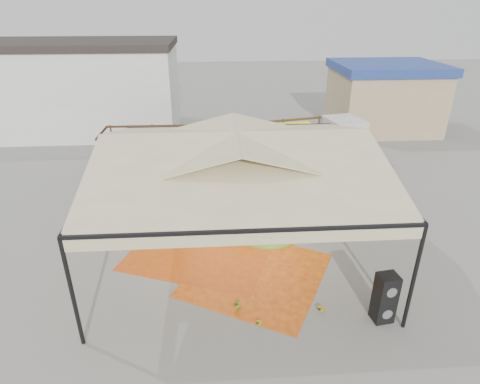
{
  "coord_description": "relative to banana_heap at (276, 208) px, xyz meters",
  "views": [
    {
      "loc": [
        -0.69,
        -11.44,
        7.54
      ],
      "look_at": [
        0.2,
        1.5,
        1.3
      ],
      "focal_mm": 30.0,
      "sensor_mm": 36.0,
      "label": 1
    }
  ],
  "objects": [
    {
      "name": "hand_red_b",
      "position": [
        2.16,
        -4.67,
        -0.47
      ],
      "size": [
        0.47,
        0.41,
        0.19
      ],
      "primitive_type": "ellipsoid",
      "rotation": [
        0.0,
        0.0,
        -0.17
      ],
      "color": "#5F2115",
      "rests_on": "ground"
    },
    {
      "name": "banana_heap",
      "position": [
        0.0,
        0.0,
        0.0
      ],
      "size": [
        5.42,
        4.5,
        1.14
      ],
      "primitive_type": "ellipsoid",
      "rotation": [
        0.0,
        0.0,
        0.03
      ],
      "color": "#477618",
      "rests_on": "ground"
    },
    {
      "name": "banana_leaves",
      "position": [
        -3.55,
        -1.07,
        -0.57
      ],
      "size": [
        0.96,
        1.36,
        3.7
      ],
      "primitive_type": null,
      "color": "#2A6B1C",
      "rests_on": "ground"
    },
    {
      "name": "hand_red_a",
      "position": [
        2.16,
        -4.79,
        -0.48
      ],
      "size": [
        0.41,
        0.35,
        0.18
      ],
      "primitive_type": "ellipsoid",
      "rotation": [
        0.0,
        0.0,
        0.08
      ],
      "color": "#5A2B14",
      "rests_on": "ground"
    },
    {
      "name": "hand_green",
      "position": [
        -1.81,
        -4.56,
        -0.46
      ],
      "size": [
        0.53,
        0.45,
        0.22
      ],
      "primitive_type": "ellipsoid",
      "rotation": [
        0.0,
        0.0,
        -0.14
      ],
      "color": "#4E7217",
      "rests_on": "ground"
    },
    {
      "name": "truck_right",
      "position": [
        2.56,
        6.15,
        0.7
      ],
      "size": [
        6.3,
        3.26,
        2.06
      ],
      "rotation": [
        0.0,
        0.0,
        0.21
      ],
      "color": "#462D17",
      "rests_on": "ground"
    },
    {
      "name": "canopy_tent",
      "position": [
        -1.54,
        -1.56,
        2.73
      ],
      "size": [
        8.1,
        8.1,
        4.0
      ],
      "color": "black",
      "rests_on": "ground"
    },
    {
      "name": "hand_yellow_b",
      "position": [
        -1.29,
        -5.26,
        -0.48
      ],
      "size": [
        0.4,
        0.34,
        0.17
      ],
      "primitive_type": "ellipsoid",
      "rotation": [
        0.0,
        0.0,
        0.08
      ],
      "color": "gold",
      "rests_on": "ground"
    },
    {
      "name": "building_tan",
      "position": [
        8.46,
        11.44,
        1.51
      ],
      "size": [
        6.3,
        5.3,
        4.1
      ],
      "color": "tan",
      "rests_on": "ground"
    },
    {
      "name": "hand_yellow_a",
      "position": [
        0.42,
        -4.87,
        -0.47
      ],
      "size": [
        0.45,
        0.39,
        0.19
      ],
      "primitive_type": "ellipsoid",
      "rotation": [
        0.0,
        0.0,
        0.12
      ],
      "color": "#AC9822",
      "rests_on": "ground"
    },
    {
      "name": "ground",
      "position": [
        -1.54,
        -1.56,
        -0.57
      ],
      "size": [
        90.0,
        90.0,
        0.0
      ],
      "primitive_type": "plane",
      "color": "slate",
      "rests_on": "ground"
    },
    {
      "name": "building_white",
      "position": [
        -11.54,
        12.44,
        2.14
      ],
      "size": [
        14.3,
        6.3,
        5.4
      ],
      "color": "silver",
      "rests_on": "ground"
    },
    {
      "name": "truck_left",
      "position": [
        -4.26,
        5.45,
        0.69
      ],
      "size": [
        5.95,
        2.14,
        2.04
      ],
      "rotation": [
        0.0,
        0.0,
        -0.01
      ],
      "color": "#462517",
      "rests_on": "ground"
    },
    {
      "name": "tarp_left",
      "position": [
        -2.66,
        -1.48,
        -0.56
      ],
      "size": [
        5.63,
        5.51,
        0.01
      ],
      "primitive_type": "cube",
      "rotation": [
        0.0,
        0.0,
        -0.36
      ],
      "color": "#C35A12",
      "rests_on": "ground"
    },
    {
      "name": "vendor",
      "position": [
        0.35,
        1.55,
        0.22
      ],
      "size": [
        0.65,
        0.5,
        1.57
      ],
      "primitive_type": "imported",
      "rotation": [
        0.0,
        0.0,
        2.91
      ],
      "color": "gray",
      "rests_on": "ground"
    },
    {
      "name": "hanging_bunches",
      "position": [
        -0.78,
        -1.42,
        2.05
      ],
      "size": [
        3.24,
        0.24,
        0.2
      ],
      "color": "#49831B",
      "rests_on": "ground"
    },
    {
      "name": "speaker_stack",
      "position": [
        2.0,
        -5.26,
        0.13
      ],
      "size": [
        0.56,
        0.51,
        1.39
      ],
      "rotation": [
        0.0,
        0.0,
        0.14
      ],
      "color": "black",
      "rests_on": "ground"
    },
    {
      "name": "tarp_right",
      "position": [
        -1.04,
        -3.17,
        -0.56
      ],
      "size": [
        5.15,
        5.23,
        0.01
      ],
      "primitive_type": "cube",
      "rotation": [
        0.0,
        0.0,
        -0.49
      ],
      "color": "orange",
      "rests_on": "ground"
    }
  ]
}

